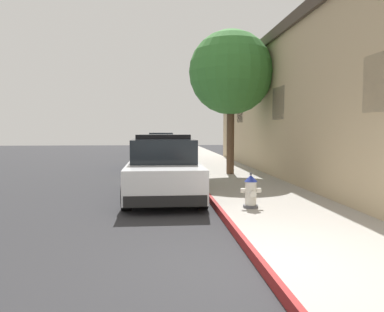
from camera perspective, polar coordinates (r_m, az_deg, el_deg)
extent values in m
cube|color=#2B2B2D|center=(15.28, -17.42, -3.53)|extent=(33.43, 60.00, 0.20)
cube|color=#9E9991|center=(15.16, 5.34, -2.74)|extent=(2.73, 60.00, 0.16)
cube|color=maroon|center=(14.97, 0.04, -2.81)|extent=(0.08, 60.00, 0.16)
cube|color=black|center=(8.16, 25.77, 9.62)|extent=(0.06, 1.30, 1.10)
cube|color=black|center=(13.82, 12.41, 7.42)|extent=(0.06, 1.30, 1.10)
cube|color=black|center=(19.79, 6.99, 6.40)|extent=(0.06, 1.30, 1.10)
cube|color=white|center=(10.69, -4.13, -2.83)|extent=(1.84, 4.80, 0.76)
cube|color=black|center=(10.78, -4.16, 0.86)|extent=(1.64, 2.50, 0.60)
cube|color=black|center=(8.41, -3.84, -6.46)|extent=(1.76, 0.16, 0.24)
cube|color=black|center=(13.04, -4.30, -2.75)|extent=(1.76, 0.16, 0.24)
cylinder|color=black|center=(12.42, -8.24, -3.12)|extent=(0.22, 0.64, 0.64)
cylinder|color=black|center=(12.45, -0.29, -3.06)|extent=(0.22, 0.64, 0.64)
cylinder|color=black|center=(9.06, -9.40, -5.75)|extent=(0.22, 0.64, 0.64)
cylinder|color=black|center=(9.10, 1.52, -5.66)|extent=(0.22, 0.64, 0.64)
cube|color=black|center=(10.72, -4.17, 2.77)|extent=(1.48, 0.20, 0.12)
cube|color=red|center=(10.71, -6.04, 2.76)|extent=(0.44, 0.18, 0.11)
cube|color=#1E33E0|center=(10.73, -2.29, 2.78)|extent=(0.44, 0.18, 0.11)
cube|color=navy|center=(18.68, -5.07, 0.06)|extent=(1.84, 4.80, 0.76)
cube|color=black|center=(18.79, -5.08, 2.16)|extent=(1.64, 2.50, 0.60)
cube|color=black|center=(16.36, -5.06, -1.40)|extent=(1.76, 0.16, 0.24)
cube|color=black|center=(21.03, -5.07, -0.22)|extent=(1.76, 0.16, 0.24)
cylinder|color=black|center=(20.41, -7.49, -0.36)|extent=(0.22, 0.64, 0.64)
cylinder|color=black|center=(20.41, -2.66, -0.33)|extent=(0.22, 0.64, 0.64)
cylinder|color=black|center=(17.02, -7.96, -1.22)|extent=(0.22, 0.64, 0.64)
cylinder|color=black|center=(17.02, -2.16, -1.18)|extent=(0.22, 0.64, 0.64)
cube|color=#B2B5BA|center=(28.56, -4.49, 1.40)|extent=(1.84, 4.80, 0.76)
cube|color=black|center=(28.69, -4.50, 2.77)|extent=(1.64, 2.50, 0.60)
cube|color=black|center=(26.23, -4.43, 0.61)|extent=(1.76, 0.16, 0.24)
cube|color=black|center=(30.91, -4.54, 1.11)|extent=(1.76, 0.16, 0.24)
cylinder|color=black|center=(30.27, -6.15, 1.04)|extent=(0.22, 0.64, 0.64)
cylinder|color=black|center=(30.29, -2.90, 1.06)|extent=(0.22, 0.64, 0.64)
cylinder|color=black|center=(26.88, -6.28, 0.67)|extent=(0.22, 0.64, 0.64)
cylinder|color=black|center=(26.90, -2.61, 0.70)|extent=(0.22, 0.64, 0.64)
cylinder|color=#4C4C51|center=(8.61, 8.43, -7.16)|extent=(0.32, 0.32, 0.06)
cylinder|color=silver|center=(8.56, 8.45, -5.32)|extent=(0.24, 0.24, 0.50)
cone|color=navy|center=(8.51, 8.47, -3.19)|extent=(0.28, 0.28, 0.14)
cylinder|color=#4C4C51|center=(8.50, 8.48, -2.52)|extent=(0.05, 0.05, 0.06)
cylinder|color=silver|center=(8.51, 7.34, -4.95)|extent=(0.10, 0.10, 0.10)
cylinder|color=silver|center=(8.59, 9.56, -4.89)|extent=(0.10, 0.10, 0.10)
cylinder|color=silver|center=(8.38, 8.74, -5.44)|extent=(0.13, 0.12, 0.13)
cylinder|color=brown|center=(14.85, 5.54, 2.60)|extent=(0.28, 0.28, 2.67)
sphere|color=#387A33|center=(14.99, 5.61, 11.89)|extent=(3.10, 3.10, 3.10)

